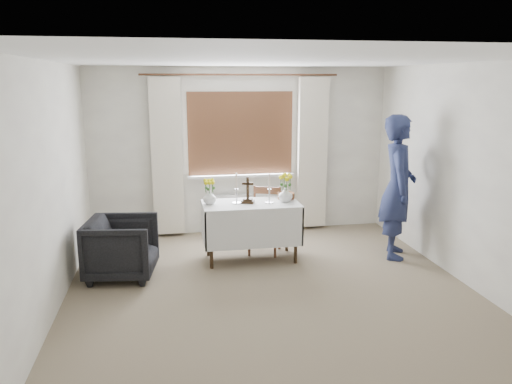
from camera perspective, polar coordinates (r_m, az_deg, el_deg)
ground at (r=5.55m, az=2.11°, el=-11.88°), size 5.00×5.00×0.00m
altar_table at (r=6.51m, az=-0.58°, el=-4.53°), size 1.24×0.64×0.76m
wooden_chair at (r=6.75m, az=0.99°, el=-3.33°), size 0.53×0.53×0.89m
armchair at (r=6.17m, az=-15.08°, el=-6.17°), size 0.89×0.87×0.72m
person at (r=6.76m, az=15.90°, el=0.55°), size 0.66×0.80×1.88m
radiator at (r=7.70m, az=-1.65°, el=-2.42°), size 1.10×0.10×0.60m
wooden_cross at (r=6.37m, az=-0.95°, el=0.22°), size 0.19×0.16×0.34m
candlestick_left at (r=6.34m, az=-2.25°, el=0.42°), size 0.14×0.14×0.40m
candlestick_right at (r=6.36m, az=1.53°, el=0.40°), size 0.14×0.14×0.38m
flower_vase_left at (r=6.36m, az=-5.32°, el=-0.60°), size 0.20×0.20×0.18m
flower_vase_right at (r=6.46m, az=3.38°, el=-0.29°), size 0.23×0.23×0.19m
wicker_basket at (r=6.63m, az=3.46°, el=-0.43°), size 0.29×0.29×0.08m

